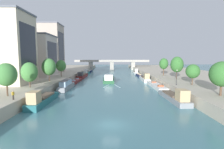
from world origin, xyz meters
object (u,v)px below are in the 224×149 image
Objects in this scene: moored_boat_left_gap_after at (87,73)px; moored_boat_right_downstream at (136,72)px; tree_left_by_lamp at (30,72)px; bridge_far at (112,64)px; moored_boat_right_midway at (157,86)px; moored_boat_right_lone at (139,75)px; lamppost_right_bank at (177,77)px; tree_left_far at (7,75)px; tree_left_past_mid at (61,66)px; tree_right_far at (222,74)px; moored_boat_left_far at (43,99)px; moored_boat_right_end at (145,78)px; tree_right_third at (177,65)px; barge_midriver at (109,79)px; moored_boat_left_downstream at (67,85)px; person_on_quay at (13,95)px; moored_boat_left_lone at (76,81)px; tree_right_nearest at (164,64)px; moored_boat_left_end at (90,71)px; moored_boat_left_midway at (83,76)px; tree_right_midway at (193,71)px; moored_boat_right_near at (175,97)px; tree_left_nearest at (49,67)px.

moored_boat_right_downstream is at bearing 5.13° from moored_boat_left_gap_after.
bridge_far is at bearing 77.01° from tree_left_by_lamp.
moored_boat_right_midway is 1.38× the size of moored_boat_right_lone.
tree_left_far is at bearing -160.90° from lamppost_right_bank.
moored_boat_left_gap_after is at bearing 85.06° from tree_left_far.
tree_right_far is (40.57, -32.41, 0.08)m from tree_left_past_mid.
moored_boat_left_far is 35.82m from tree_right_far.
moored_boat_right_end is 16.36m from moored_boat_right_lone.
bridge_far is at bearing 102.81° from moored_boat_right_end.
moored_boat_left_far is at bearing -148.24° from tree_right_third.
moored_boat_left_downstream is (-12.51, -18.42, 0.30)m from barge_midriver.
person_on_quay is (-38.18, -3.12, -3.27)m from tree_right_far.
barge_midriver is 1.61× the size of moored_boat_left_lone.
moored_boat_right_end is (14.74, -0.56, 0.12)m from barge_midriver.
moored_boat_left_far is at bearing -136.50° from tree_right_nearest.
moored_boat_left_end is at bearing 157.58° from moored_boat_right_downstream.
barge_midriver is at bearing -91.14° from bridge_far.
tree_left_far is at bearing -138.81° from tree_right_nearest.
moored_boat_left_end is at bearing 87.99° from person_on_quay.
bridge_far is at bearing 102.45° from tree_right_far.
tree_right_far is at bearing -78.16° from moored_boat_right_end.
moored_boat_left_far is 1.10× the size of moored_boat_left_end.
moored_boat_left_midway is 0.28× the size of bridge_far.
lamppost_right_bank is at bearing -98.67° from tree_right_nearest.
tree_right_far is 4.08× the size of person_on_quay.
bridge_far is (-14.32, 74.53, 4.19)m from moored_boat_right_midway.
tree_left_past_mid reaches higher than moored_boat_left_lone.
tree_right_midway is (8.11, -23.26, 4.89)m from moored_boat_right_end.
moored_boat_left_end is 77.45m from tree_left_far.
lamppost_right_bank reaches higher than moored_boat_right_midway.
tree_left_by_lamp is at bearing -174.16° from lamppost_right_bank.
tree_right_midway is (35.95, -64.09, 5.36)m from moored_boat_left_end.
moored_boat_right_near is 22.33m from tree_right_third.
tree_right_far is (35.38, -76.75, 5.90)m from moored_boat_left_end.
tree_right_nearest reaches higher than moored_boat_right_near.
tree_left_by_lamp is at bearing 103.71° from person_on_quay.
moored_boat_right_end is 1.96× the size of tree_right_nearest.
moored_boat_right_end is at bearing 101.84° from tree_right_far.
tree_right_midway is 4.43m from lamppost_right_bank.
moored_boat_right_lone is at bearing 90.25° from moored_boat_right_near.
moored_boat_left_end is at bearing 138.91° from moored_boat_right_lone.
tree_left_nearest is 1.72× the size of lamppost_right_bank.
tree_right_midway is at bearing -44.15° from moored_boat_left_midway.
tree_right_third is 0.14× the size of bridge_far.
moored_boat_right_downstream is 1.49× the size of tree_left_nearest.
tree_left_past_mid is at bearing 169.15° from tree_right_third.
moored_boat_right_midway is 2.13× the size of tree_right_third.
tree_right_midway reaches higher than moored_boat_right_downstream.
moored_boat_right_near is at bearing 5.15° from moored_boat_left_far.
moored_boat_right_downstream is (0.34, 29.20, -0.11)m from moored_boat_right_end.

